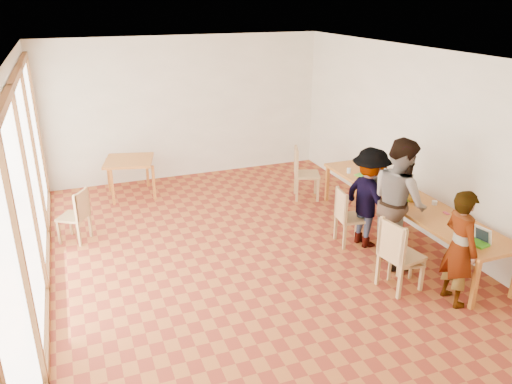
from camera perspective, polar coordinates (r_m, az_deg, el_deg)
ground at (r=7.77m, az=-0.60°, el=-7.27°), size 8.00×8.00×0.00m
wall_back at (r=10.89m, az=-8.06°, el=9.46°), size 6.00×0.10×3.00m
wall_front at (r=4.04m, az=20.04°, el=-13.89°), size 6.00×0.10×3.00m
wall_right at (r=8.63m, az=18.47°, el=5.35°), size 0.10×8.00×3.00m
window_wall at (r=6.80m, az=-24.74°, el=0.18°), size 0.10×8.00×3.00m
ceiling at (r=6.84m, az=-0.70°, el=15.44°), size 6.00×8.00×0.04m
communal_table at (r=8.30m, az=16.73°, el=-0.92°), size 0.80×4.00×0.75m
side_table at (r=10.12m, az=-14.30°, el=3.19°), size 0.90×0.90×0.75m
chair_near at (r=6.90m, az=15.79°, el=-6.22°), size 0.55×0.55×0.55m
chair_mid at (r=7.07m, az=16.33°, el=-6.88°), size 0.44×0.44×0.43m
chair_far at (r=8.02m, az=10.29°, el=-2.19°), size 0.48×0.48×0.49m
chair_empty at (r=9.73m, az=5.22°, el=2.77°), size 0.61×0.61×0.54m
chair_spare at (r=8.48m, az=-19.73°, el=-2.01°), size 0.57×0.57×0.47m
person_near at (r=6.84m, az=22.24°, el=-5.94°), size 0.41×0.59×1.56m
person_mid at (r=7.55m, az=16.01°, el=-1.05°), size 0.83×1.01×1.91m
person_far at (r=7.98m, az=12.81°, el=-0.64°), size 0.73×1.11×1.61m
laptop_near at (r=7.10m, az=24.21°, el=-4.92°), size 0.27×0.30×0.22m
laptop_mid at (r=8.29m, az=17.09°, el=-0.18°), size 0.29×0.31×0.23m
laptop_far at (r=9.08m, az=12.17°, el=2.12°), size 0.25×0.26×0.18m
yellow_mug at (r=8.14m, az=17.38°, el=-0.68°), size 0.18×0.18×0.11m
green_bottle at (r=8.58m, az=12.98°, el=1.54°), size 0.07×0.07×0.28m
clear_glass at (r=9.18m, az=10.57°, el=2.42°), size 0.07×0.07×0.09m
condiment_cup at (r=8.14m, az=19.73°, el=-1.16°), size 0.08×0.08×0.06m
pink_phone at (r=7.88m, az=20.92°, el=-2.27°), size 0.05×0.10×0.01m
black_pouch at (r=8.83m, az=13.10°, el=1.45°), size 0.16×0.26×0.09m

